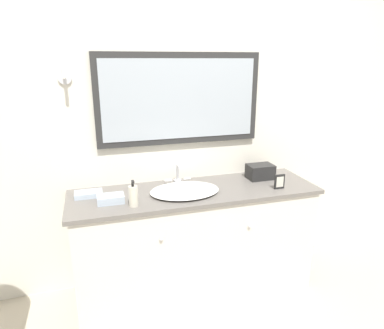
{
  "coord_description": "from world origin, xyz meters",
  "views": [
    {
      "loc": [
        -0.7,
        -1.94,
        1.76
      ],
      "look_at": [
        -0.03,
        0.31,
        1.04
      ],
      "focal_mm": 32.0,
      "sensor_mm": 36.0,
      "label": 1
    }
  ],
  "objects_px": {
    "sink_basin": "(185,190)",
    "soap_bottle": "(133,196)",
    "appliance_box": "(260,172)",
    "picture_frame": "(280,182)"
  },
  "relations": [
    {
      "from": "sink_basin",
      "to": "soap_bottle",
      "type": "xyz_separation_m",
      "value": [
        -0.38,
        -0.13,
        0.05
      ]
    },
    {
      "from": "sink_basin",
      "to": "soap_bottle",
      "type": "height_order",
      "value": "soap_bottle"
    },
    {
      "from": "soap_bottle",
      "to": "picture_frame",
      "type": "xyz_separation_m",
      "value": [
        1.08,
        0.0,
        -0.02
      ]
    },
    {
      "from": "sink_basin",
      "to": "soap_bottle",
      "type": "bearing_deg",
      "value": -160.72
    },
    {
      "from": "appliance_box",
      "to": "picture_frame",
      "type": "height_order",
      "value": "appliance_box"
    },
    {
      "from": "soap_bottle",
      "to": "appliance_box",
      "type": "bearing_deg",
      "value": 13.46
    },
    {
      "from": "soap_bottle",
      "to": "picture_frame",
      "type": "relative_size",
      "value": 1.62
    },
    {
      "from": "picture_frame",
      "to": "soap_bottle",
      "type": "bearing_deg",
      "value": -179.85
    },
    {
      "from": "picture_frame",
      "to": "sink_basin",
      "type": "bearing_deg",
      "value": 169.29
    },
    {
      "from": "soap_bottle",
      "to": "appliance_box",
      "type": "xyz_separation_m",
      "value": [
        1.05,
        0.25,
        -0.01
      ]
    }
  ]
}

